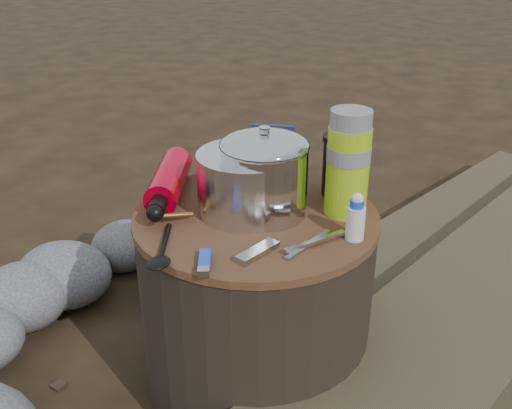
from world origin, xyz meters
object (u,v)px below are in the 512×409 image
(thermos, at_px, (348,164))
(travel_mug, at_px, (343,166))
(fuel_bottle, at_px, (169,180))
(camping_pot, at_px, (264,174))
(stump, at_px, (256,306))

(thermos, xyz_separation_m, travel_mug, (-0.03, 0.09, -0.04))
(fuel_bottle, bearing_deg, camping_pot, -20.48)
(thermos, relative_size, travel_mug, 1.63)
(stump, height_order, thermos, thermos)
(stump, xyz_separation_m, camping_pot, (0.01, 0.01, 0.32))
(camping_pot, bearing_deg, stump, -136.03)
(travel_mug, bearing_deg, stump, -130.65)
(stump, relative_size, thermos, 2.33)
(fuel_bottle, xyz_separation_m, thermos, (0.37, 0.06, 0.07))
(fuel_bottle, height_order, thermos, thermos)
(stump, distance_m, thermos, 0.38)
(camping_pot, bearing_deg, fuel_bottle, 178.54)
(travel_mug, bearing_deg, camping_pot, -130.16)
(fuel_bottle, bearing_deg, travel_mug, 3.38)
(stump, distance_m, fuel_bottle, 0.34)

